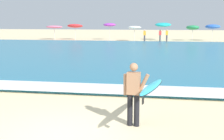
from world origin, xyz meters
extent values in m
plane|color=beige|center=(0.00, 0.00, 0.00)|extent=(160.00, 160.00, 0.00)
cube|color=teal|center=(0.00, 18.16, 0.07)|extent=(120.00, 28.00, 0.14)
cube|color=white|center=(0.00, 4.76, 0.15)|extent=(120.00, 1.71, 0.01)
cylinder|color=black|center=(1.54, 1.09, 0.44)|extent=(0.15, 0.15, 0.88)
cylinder|color=black|center=(1.73, 1.06, 0.44)|extent=(0.15, 0.15, 0.88)
cube|color=#9E7051|center=(1.63, 1.07, 1.18)|extent=(0.37, 0.27, 0.60)
sphere|color=#9E7051|center=(1.63, 1.07, 1.62)|extent=(0.22, 0.22, 0.22)
cylinder|color=#9E7051|center=(1.41, 1.11, 1.13)|extent=(0.10, 0.10, 0.58)
cylinder|color=#9E7051|center=(1.90, 1.05, 1.20)|extent=(0.32, 0.15, 0.51)
ellipsoid|color=#33BCD6|center=(2.12, 0.99, 1.13)|extent=(0.66, 2.68, 0.23)
ellipsoid|color=black|center=(2.12, 0.99, 1.11)|extent=(0.71, 2.79, 0.19)
cube|color=black|center=(1.96, -0.06, 1.01)|extent=(0.04, 0.14, 0.14)
cylinder|color=beige|center=(-12.88, 34.71, 0.89)|extent=(0.05, 0.05, 1.78)
ellipsoid|color=pink|center=(-12.88, 34.71, 1.84)|extent=(2.30, 2.31, 0.50)
cylinder|color=beige|center=(-9.94, 35.12, 0.95)|extent=(0.05, 0.05, 1.91)
ellipsoid|color=red|center=(-9.94, 35.12, 1.98)|extent=(2.19, 2.23, 0.70)
cylinder|color=beige|center=(-5.01, 35.48, 1.04)|extent=(0.05, 0.05, 2.08)
ellipsoid|color=purple|center=(-5.01, 35.48, 2.15)|extent=(1.77, 1.77, 0.49)
cylinder|color=beige|center=(-1.34, 33.68, 0.88)|extent=(0.05, 0.05, 1.77)
ellipsoid|color=white|center=(-1.34, 33.68, 1.83)|extent=(1.78, 1.79, 0.47)
cylinder|color=beige|center=(2.41, 36.30, 1.04)|extent=(0.05, 0.05, 2.08)
ellipsoid|color=#19ADB2|center=(2.41, 36.30, 2.16)|extent=(2.23, 2.26, 0.71)
cylinder|color=beige|center=(6.38, 35.60, 0.86)|extent=(0.05, 0.05, 1.72)
ellipsoid|color=#23844C|center=(6.38, 35.60, 1.81)|extent=(1.75, 1.79, 0.73)
cylinder|color=beige|center=(9.00, 35.85, 0.92)|extent=(0.05, 0.05, 1.84)
ellipsoid|color=blue|center=(9.00, 35.85, 1.93)|extent=(1.99, 2.00, 0.64)
cylinder|color=#383842|center=(2.93, 34.11, 0.42)|extent=(0.20, 0.20, 0.84)
cube|color=orange|center=(2.93, 34.11, 1.11)|extent=(0.32, 0.20, 0.54)
sphere|color=tan|center=(2.93, 34.11, 1.48)|extent=(0.20, 0.20, 0.20)
cylinder|color=#383842|center=(0.05, 33.16, 0.42)|extent=(0.20, 0.20, 0.84)
cube|color=orange|center=(0.05, 33.16, 1.11)|extent=(0.32, 0.20, 0.54)
sphere|color=beige|center=(0.05, 33.16, 1.48)|extent=(0.20, 0.20, 0.20)
cylinder|color=#383842|center=(2.06, 33.96, 0.42)|extent=(0.20, 0.20, 0.84)
cube|color=red|center=(2.06, 33.96, 1.11)|extent=(0.32, 0.20, 0.54)
sphere|color=brown|center=(2.06, 33.96, 1.48)|extent=(0.20, 0.20, 0.20)
camera|label=1|loc=(2.36, -6.79, 2.85)|focal=48.46mm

